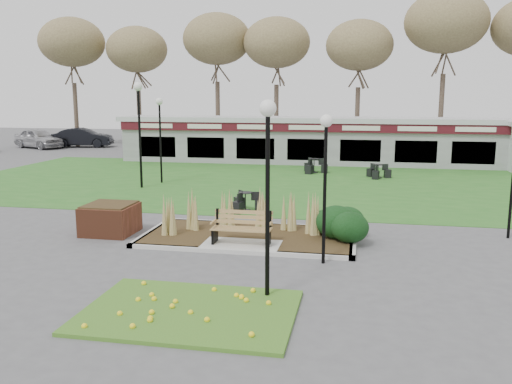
% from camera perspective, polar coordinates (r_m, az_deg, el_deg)
% --- Properties ---
extents(ground, '(100.00, 100.00, 0.00)m').
position_cam_1_polar(ground, '(15.33, -1.66, -6.08)').
color(ground, '#515154').
rests_on(ground, ground).
extents(lawn, '(34.00, 16.00, 0.02)m').
position_cam_1_polar(lawn, '(26.89, 3.95, 1.01)').
color(lawn, '#276720').
rests_on(lawn, ground).
extents(flower_bed, '(4.20, 3.00, 0.16)m').
position_cam_1_polar(flower_bed, '(11.11, -6.99, -12.24)').
color(flower_bed, '#406E1F').
rests_on(flower_bed, ground).
extents(planting_bed, '(6.75, 3.40, 1.27)m').
position_cam_1_polar(planting_bed, '(16.30, 3.76, -3.77)').
color(planting_bed, '#342214').
rests_on(planting_bed, ground).
extents(park_bench, '(1.70, 0.66, 0.93)m').
position_cam_1_polar(park_bench, '(15.41, -1.47, -3.73)').
color(park_bench, olive).
rests_on(park_bench, ground).
extents(brick_planter, '(1.50, 1.50, 0.95)m').
position_cam_1_polar(brick_planter, '(17.57, -15.10, -2.72)').
color(brick_planter, brown).
rests_on(brick_planter, ground).
extents(food_pavilion, '(24.60, 3.40, 2.90)m').
position_cam_1_polar(food_pavilion, '(34.58, 5.62, 5.48)').
color(food_pavilion, gray).
rests_on(food_pavilion, ground).
extents(tree_backdrop, '(47.24, 5.24, 10.36)m').
position_cam_1_polar(tree_backdrop, '(42.67, 6.86, 15.60)').
color(tree_backdrop, '#47382B').
rests_on(tree_backdrop, ground).
extents(lamp_post_near_left, '(0.32, 0.32, 3.82)m').
position_cam_1_polar(lamp_post_near_left, '(13.66, 7.33, 3.76)').
color(lamp_post_near_left, black).
rests_on(lamp_post_near_left, ground).
extents(lamp_post_near_right, '(0.35, 0.35, 4.20)m').
position_cam_1_polar(lamp_post_near_right, '(11.08, 1.24, 3.81)').
color(lamp_post_near_right, black).
rests_on(lamp_post_near_right, ground).
extents(lamp_post_mid_left, '(0.34, 0.34, 4.15)m').
position_cam_1_polar(lamp_post_mid_left, '(26.83, -10.09, 7.33)').
color(lamp_post_mid_left, black).
rests_on(lamp_post_mid_left, ground).
extents(lamp_post_far_left, '(0.40, 0.40, 4.86)m').
position_cam_1_polar(lamp_post_far_left, '(25.54, -12.23, 8.29)').
color(lamp_post_far_left, black).
rests_on(lamp_post_far_left, ground).
extents(bistro_set_a, '(1.24, 1.31, 0.70)m').
position_cam_1_polar(bistro_set_a, '(20.20, -1.13, -1.34)').
color(bistro_set_a, black).
rests_on(bistro_set_a, ground).
extents(bistro_set_b, '(1.29, 1.28, 0.70)m').
position_cam_1_polar(bistro_set_b, '(28.92, 12.72, 1.92)').
color(bistro_set_b, black).
rests_on(bistro_set_b, ground).
extents(bistro_set_d, '(1.37, 1.46, 0.78)m').
position_cam_1_polar(bistro_set_d, '(30.26, 6.12, 2.53)').
color(bistro_set_d, black).
rests_on(bistro_set_d, ground).
extents(car_silver, '(5.10, 3.71, 1.61)m').
position_cam_1_polar(car_silver, '(47.58, -21.94, 5.27)').
color(car_silver, '#ABAAAF').
rests_on(car_silver, ground).
extents(car_black, '(5.04, 2.65, 1.58)m').
position_cam_1_polar(car_black, '(47.29, -17.77, 5.48)').
color(car_black, black).
rests_on(car_black, ground).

